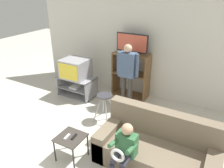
# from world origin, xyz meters

# --- Properties ---
(wall_back) EXTENTS (6.40, 0.06, 2.60)m
(wall_back) POSITION_xyz_m (0.00, 3.50, 1.30)
(wall_back) COLOR silver
(wall_back) RESTS_ON ground_plane
(tv_stand) EXTENTS (0.93, 0.56, 0.51)m
(tv_stand) POSITION_xyz_m (-1.57, 2.57, 0.25)
(tv_stand) COLOR #939399
(tv_stand) RESTS_ON ground_plane
(television_main) EXTENTS (0.64, 0.60, 0.47)m
(television_main) POSITION_xyz_m (-1.59, 2.58, 0.74)
(television_main) COLOR #9E9EA3
(television_main) RESTS_ON tv_stand
(media_shelf) EXTENTS (0.90, 0.42, 1.14)m
(media_shelf) POSITION_xyz_m (-0.35, 3.22, 0.58)
(media_shelf) COLOR brown
(media_shelf) RESTS_ON ground_plane
(television_flat) EXTENTS (0.79, 0.20, 0.48)m
(television_flat) POSITION_xyz_m (-0.35, 3.21, 1.37)
(television_flat) COLOR black
(television_flat) RESTS_ON media_shelf
(folding_stool) EXTENTS (0.37, 0.42, 0.61)m
(folding_stool) POSITION_xyz_m (-0.35, 1.93, 0.48)
(folding_stool) COLOR #B7B7BC
(folding_stool) RESTS_ON ground_plane
(snack_table) EXTENTS (0.43, 0.43, 0.44)m
(snack_table) POSITION_xyz_m (-0.25, 0.68, 0.38)
(snack_table) COLOR #38332D
(snack_table) RESTS_ON ground_plane
(remote_control_black) EXTENTS (0.05, 0.15, 0.02)m
(remote_control_black) POSITION_xyz_m (-0.19, 0.70, 0.45)
(remote_control_black) COLOR black
(remote_control_black) RESTS_ON snack_table
(remote_control_white) EXTENTS (0.05, 0.15, 0.02)m
(remote_control_white) POSITION_xyz_m (-0.30, 0.65, 0.45)
(remote_control_white) COLOR silver
(remote_control_white) RESTS_ON snack_table
(couch) EXTENTS (1.86, 0.84, 0.86)m
(couch) POSITION_xyz_m (1.02, 1.24, 0.29)
(couch) COLOR #756651
(couch) RESTS_ON ground_plane
(person_standing_adult) EXTENTS (0.53, 0.20, 1.50)m
(person_standing_adult) POSITION_xyz_m (-0.22, 2.71, 0.90)
(person_standing_adult) COLOR #3D3833
(person_standing_adult) RESTS_ON ground_plane
(person_seated_child) EXTENTS (0.33, 0.43, 0.92)m
(person_seated_child) POSITION_xyz_m (0.68, 0.74, 0.54)
(person_seated_child) COLOR #2D2D38
(person_seated_child) RESTS_ON ground_plane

